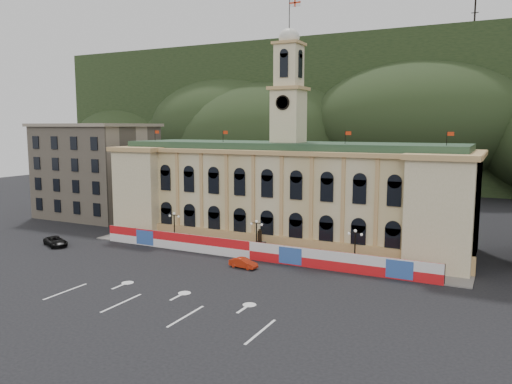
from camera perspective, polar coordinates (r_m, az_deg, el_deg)
The scene contains 13 objects.
ground at distance 56.45m, azimuth -7.88°, elevation -11.22°, with size 260.00×260.00×0.00m, color black.
lane_markings at distance 52.66m, azimuth -11.04°, elevation -12.68°, with size 26.00×10.00×0.02m, color white, non-canonical shape.
hill_ridge at distance 168.64m, azimuth 16.48°, elevation 7.70°, with size 230.00×80.00×64.00m.
city_hall at distance 78.43m, azimuth 3.55°, elevation 0.02°, with size 56.20×17.60×37.10m.
side_building_left at distance 105.30m, azimuth -17.73°, elevation 2.41°, with size 21.00×17.00×18.60m.
hoarding_fence at distance 68.47m, azimuth -0.63°, elevation -6.70°, with size 50.00×0.44×2.50m.
pavement at distance 71.10m, azimuth 0.33°, elevation -7.13°, with size 56.00×5.50×0.16m, color slate.
statue at distance 71.04m, azimuth 0.42°, elevation -6.22°, with size 1.40×1.40×3.72m.
lamp_left at distance 76.93m, azimuth -9.32°, elevation -3.82°, with size 1.96×0.44×5.15m.
lamp_center at distance 69.75m, azimuth 0.06°, elevation -4.89°, with size 1.96×0.44×5.15m.
lamp_right at distance 64.83m, azimuth 11.24°, elevation -6.00°, with size 1.96×0.44×5.15m.
red_sedan at distance 64.71m, azimuth -1.46°, elevation -8.12°, with size 3.94×1.75×1.26m, color red.
black_suv at distance 82.02m, azimuth -21.93°, elevation -5.25°, with size 5.67×4.24×1.43m, color black.
Camera 1 is at (30.63, -43.84, 18.07)m, focal length 35.00 mm.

